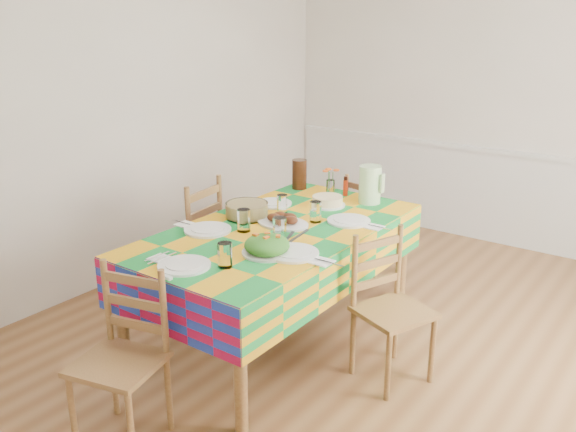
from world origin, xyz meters
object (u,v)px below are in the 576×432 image
Objects in this scene: chair_far at (370,227)px; green_pitcher at (370,184)px; meat_platter at (283,220)px; chair_right at (389,309)px; tea_pitcher at (299,174)px; chair_left at (191,244)px; chair_near at (123,359)px; dining_table at (278,240)px.

green_pitcher is at bearing 127.30° from chair_far.
meat_platter is 0.81m from green_pitcher.
green_pitcher is 0.31× the size of chair_right.
tea_pitcher is at bearing 58.15° from chair_far.
chair_right is (0.83, -1.28, 0.02)m from chair_far.
chair_left is at bearing -114.96° from tea_pitcher.
meat_platter is at bearing -61.99° from tea_pitcher.
chair_near is (-0.00, -1.36, -0.37)m from meat_platter.
green_pitcher is 1.13m from chair_right.
green_pitcher is 0.30× the size of chair_near.
chair_right is at bearing -53.59° from green_pitcher.
chair_far is (-0.00, 1.23, -0.39)m from meat_platter.
green_pitcher is 0.72m from chair_far.
tea_pitcher reaches higher than meat_platter.
chair_near is 0.92× the size of chair_left.
chair_right is (1.25, -0.83, -0.47)m from tea_pitcher.
chair_far is at bearing 46.97° from tea_pitcher.
dining_table is 1.32m from chair_far.
meat_platter is 0.40× the size of chair_near.
chair_right reaches higher than chair_far.
meat_platter is 1.29m from chair_far.
chair_right is (1.64, 0.01, -0.04)m from chair_left.
meat_platter is at bearing 101.23° from chair_far.
chair_right is at bearing 134.18° from chair_far.
dining_table is at bearing 75.54° from chair_near.
meat_platter reaches higher than dining_table.
chair_right reaches higher than meat_platter.
dining_table is 0.84m from chair_left.
chair_far is (0.42, 0.44, -0.48)m from tea_pitcher.
green_pitcher is (0.22, 0.84, 0.23)m from dining_table.
chair_near is (0.41, -2.14, -0.46)m from tea_pitcher.
green_pitcher reaches higher than dining_table.
chair_right is (0.83, -0.05, -0.38)m from meat_platter.
tea_pitcher is at bearing 78.12° from chair_right.
meat_platter is 0.89m from tea_pitcher.
chair_right is at bearing -33.82° from tea_pitcher.
dining_table is at bearing 82.29° from chair_left.
dining_table is at bearing -84.22° from meat_platter.
tea_pitcher is at bearing 118.01° from meat_platter.
chair_near is at bearing -90.46° from dining_table.
green_pitcher is at bearing 75.56° from dining_table.
chair_near is 2.59m from chair_far.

